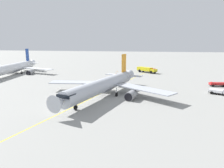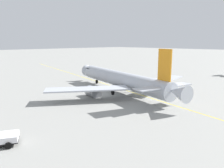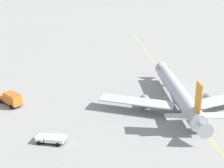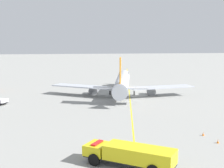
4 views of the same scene
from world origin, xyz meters
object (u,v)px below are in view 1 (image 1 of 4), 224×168
safety_cone_far (117,71)px  safety_cone_near (115,74)px  fire_tender_truck (146,69)px  safety_cone_mid (116,73)px  airliner_secondary (13,68)px  ops_pickup_truck (218,84)px  pushback_tug_truck (219,92)px  airliner_main (104,86)px

safety_cone_far → safety_cone_near: bearing=-173.2°
fire_tender_truck → safety_cone_mid: (-6.11, 13.85, -1.26)m
airliner_secondary → safety_cone_near: 47.11m
airliner_secondary → safety_cone_mid: size_ratio=79.49×
ops_pickup_truck → safety_cone_far: size_ratio=9.82×
airliner_secondary → ops_pickup_truck: size_ratio=8.10×
pushback_tug_truck → safety_cone_mid: bearing=164.7°
safety_cone_mid → airliner_main: bearing=-172.9°
ops_pickup_truck → safety_cone_far: 47.92m
fire_tender_truck → safety_cone_far: fire_tender_truck is taller
airliner_secondary → safety_cone_mid: airliner_secondary is taller
fire_tender_truck → pushback_tug_truck: fire_tender_truck is taller
airliner_main → airliner_secondary: 58.35m
safety_cone_near → airliner_main: bearing=-172.9°
safety_cone_near → pushback_tug_truck: bearing=-129.6°
fire_tender_truck → safety_cone_far: size_ratio=18.43×
pushback_tug_truck → safety_cone_mid: (33.16, 36.13, -0.54)m
safety_cone_mid → fire_tender_truck: bearing=-66.2°
ops_pickup_truck → safety_cone_near: size_ratio=9.82×
ops_pickup_truck → safety_cone_mid: bearing=-39.6°
safety_cone_mid → safety_cone_far: (5.77, 0.69, 0.00)m
airliner_secondary → safety_cone_near: airliner_secondary is taller
airliner_secondary → fire_tender_truck: (19.37, -59.46, -1.22)m
airliner_secondary → airliner_main: bearing=50.1°
fire_tender_truck → airliner_main: bearing=-64.4°
airliner_main → airliner_secondary: size_ratio=0.88×
safety_cone_far → fire_tender_truck: bearing=-88.7°
airliner_main → ops_pickup_truck: (20.38, -33.46, -2.04)m
pushback_tug_truck → safety_cone_near: bearing=167.6°
airliner_secondary → safety_cone_near: bearing=91.4°
safety_cone_near → safety_cone_mid: size_ratio=1.00×
airliner_secondary → safety_cone_mid: 47.56m
airliner_main → safety_cone_far: bearing=-159.9°
safety_cone_mid → safety_cone_near: bearing=-173.2°
safety_cone_mid → safety_cone_far: 5.81m
pushback_tug_truck → safety_cone_mid: pushback_tug_truck is taller
airliner_secondary → safety_cone_near: size_ratio=79.49×
airliner_main → pushback_tug_truck: airliner_main is taller
pushback_tug_truck → safety_cone_near: (29.56, 35.70, -0.54)m
safety_cone_near → fire_tender_truck: bearing=-54.1°
ops_pickup_truck → safety_cone_near: (17.96, 38.24, -0.53)m
safety_cone_near → safety_cone_mid: bearing=6.8°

